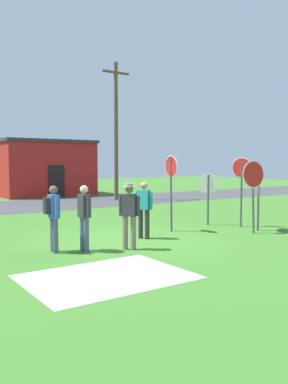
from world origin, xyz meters
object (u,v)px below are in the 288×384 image
object	(u,v)px
stop_sign_rear_left	(208,190)
stop_sign_center_cluster	(171,180)
stop_sign_nearest	(242,180)
person_with_sunhat	(129,212)
stop_sign_far_back	(258,190)
person_in_blue	(144,207)
person_on_left	(53,214)
utility_pole	(116,129)
person_holding_notes	(84,214)
stop_sign_rear_right	(253,183)

from	to	relation	value
stop_sign_rear_left	stop_sign_center_cluster	bearing A→B (deg)	-171.59
stop_sign_nearest	person_with_sunhat	world-z (taller)	stop_sign_nearest
stop_sign_far_back	person_in_blue	size ratio (longest dim) A/B	1.18
stop_sign_nearest	person_on_left	size ratio (longest dim) A/B	1.45
person_with_sunhat	stop_sign_far_back	bearing A→B (deg)	0.38
person_in_blue	stop_sign_far_back	bearing A→B (deg)	-14.20
utility_pole	stop_sign_rear_left	bearing A→B (deg)	-102.85
person_holding_notes	person_in_blue	distance (m)	2.29
stop_sign_far_back	stop_sign_rear_right	bearing A→B (deg)	-156.56
person_with_sunhat	person_holding_notes	size ratio (longest dim) A/B	1.03
stop_sign_center_cluster	stop_sign_rear_left	distance (m)	2.02
stop_sign_nearest	person_on_left	bearing A→B (deg)	-179.37
stop_sign_far_back	person_on_left	bearing A→B (deg)	173.38
stop_sign_nearest	stop_sign_far_back	xyz separation A→B (m)	(-0.16, -0.88, -0.31)
utility_pole	stop_sign_rear_right	world-z (taller)	utility_pole
utility_pole	person_on_left	xyz separation A→B (m)	(-8.70, -11.39, -3.31)
stop_sign_nearest	stop_sign_center_cluster	bearing A→B (deg)	166.15
stop_sign_rear_right	person_with_sunhat	size ratio (longest dim) A/B	1.34
stop_sign_rear_right	person_with_sunhat	bearing A→B (deg)	177.48
stop_sign_rear_left	person_holding_notes	distance (m)	5.81
stop_sign_rear_left	person_with_sunhat	distance (m)	4.96
person_on_left	person_holding_notes	bearing A→B (deg)	-25.62
utility_pole	person_holding_notes	world-z (taller)	utility_pole
stop_sign_center_cluster	stop_sign_far_back	size ratio (longest dim) A/B	1.26
person_in_blue	stop_sign_rear_left	bearing A→B (deg)	13.52
person_holding_notes	person_in_blue	size ratio (longest dim) A/B	1.00
stop_sign_rear_right	stop_sign_rear_left	size ratio (longest dim) A/B	1.23
stop_sign_rear_right	person_with_sunhat	distance (m)	4.63
utility_pole	stop_sign_nearest	distance (m)	11.73
stop_sign_center_cluster	person_with_sunhat	size ratio (longest dim) A/B	1.44
stop_sign_center_cluster	stop_sign_rear_left	size ratio (longest dim) A/B	1.32
stop_sign_rear_left	person_holding_notes	xyz separation A→B (m)	(-5.64, -1.36, -0.33)
stop_sign_center_cluster	person_in_blue	bearing A→B (deg)	-159.96
utility_pole	stop_sign_nearest	world-z (taller)	utility_pole
utility_pole	person_in_blue	world-z (taller)	utility_pole
utility_pole	stop_sign_center_cluster	bearing A→B (deg)	-112.06
stop_sign_rear_right	person_on_left	size ratio (longest dim) A/B	1.38
stop_sign_nearest	stop_sign_center_cluster	xyz separation A→B (m)	(-2.65, 0.65, 0.03)
stop_sign_rear_right	person_on_left	bearing A→B (deg)	170.73
utility_pole	person_on_left	size ratio (longest dim) A/B	4.86
stop_sign_rear_right	person_in_blue	distance (m)	3.68
stop_sign_center_cluster	person_holding_notes	size ratio (longest dim) A/B	1.48
stop_sign_far_back	stop_sign_center_cluster	bearing A→B (deg)	148.46
person_with_sunhat	stop_sign_center_cluster	bearing A→B (deg)	30.65
stop_sign_far_back	person_on_left	distance (m)	6.93
stop_sign_rear_left	person_on_left	size ratio (longest dim) A/B	1.12
stop_sign_center_cluster	stop_sign_nearest	bearing A→B (deg)	-13.85
person_holding_notes	stop_sign_rear_left	bearing A→B (deg)	13.54
stop_sign_nearest	stop_sign_rear_right	world-z (taller)	stop_sign_nearest
stop_sign_rear_left	person_on_left	xyz separation A→B (m)	(-6.34, -1.02, -0.30)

